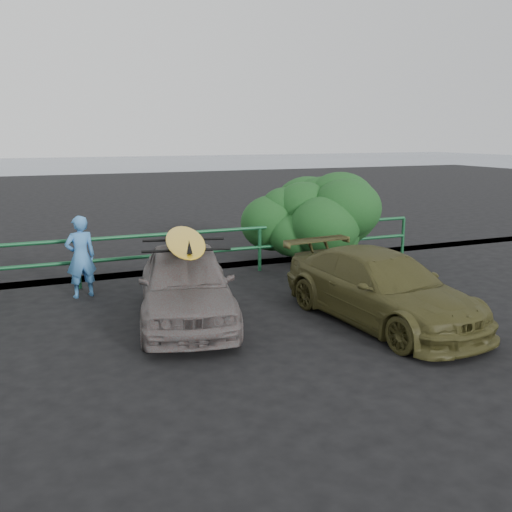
{
  "coord_description": "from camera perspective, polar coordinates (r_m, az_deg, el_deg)",
  "views": [
    {
      "loc": [
        -2.07,
        -6.76,
        3.09
      ],
      "look_at": [
        1.8,
        2.38,
        0.96
      ],
      "focal_mm": 40.0,
      "sensor_mm": 36.0,
      "label": 1
    }
  ],
  "objects": [
    {
      "name": "ground",
      "position": [
        7.71,
        -5.53,
        -11.57
      ],
      "size": [
        80.0,
        80.0,
        0.0
      ],
      "primitive_type": "plane",
      "color": "black"
    },
    {
      "name": "ocean",
      "position": [
        66.86,
        -21.41,
        8.63
      ],
      "size": [
        200.0,
        200.0,
        0.0
      ],
      "primitive_type": "plane",
      "color": "slate",
      "rests_on": "ground"
    },
    {
      "name": "guardrail",
      "position": [
        12.21,
        -12.67,
        -0.35
      ],
      "size": [
        14.0,
        0.08,
        1.04
      ],
      "primitive_type": null,
      "color": "#154C2A",
      "rests_on": "ground"
    },
    {
      "name": "shrub_right",
      "position": [
        14.31,
        6.96,
        3.42
      ],
      "size": [
        3.2,
        2.4,
        1.9
      ],
      "primitive_type": null,
      "color": "#1A471C",
      "rests_on": "ground"
    },
    {
      "name": "sedan",
      "position": [
        9.6,
        -7.01,
        -2.77
      ],
      "size": [
        2.32,
        4.01,
        1.28
      ],
      "primitive_type": "imported",
      "rotation": [
        0.0,
        0.0,
        -0.23
      ],
      "color": "#625957",
      "rests_on": "ground"
    },
    {
      "name": "olive_vehicle",
      "position": [
        9.71,
        12.42,
        -3.14
      ],
      "size": [
        2.05,
        4.19,
        1.17
      ],
      "primitive_type": "imported",
      "rotation": [
        0.0,
        0.0,
        0.1
      ],
      "color": "#423F1D",
      "rests_on": "ground"
    },
    {
      "name": "man",
      "position": [
        11.4,
        -17.13,
        -0.07
      ],
      "size": [
        0.64,
        0.48,
        1.59
      ],
      "primitive_type": "imported",
      "rotation": [
        0.0,
        0.0,
        3.32
      ],
      "color": "#417FC3",
      "rests_on": "ground"
    },
    {
      "name": "roof_rack",
      "position": [
        9.45,
        -7.11,
        1.13
      ],
      "size": [
        1.57,
        1.26,
        0.05
      ],
      "primitive_type": null,
      "rotation": [
        0.0,
        0.0,
        -0.23
      ],
      "color": "black",
      "rests_on": "sedan"
    },
    {
      "name": "surfboard",
      "position": [
        9.44,
        -7.12,
        1.53
      ],
      "size": [
        1.29,
        3.08,
        0.09
      ],
      "primitive_type": "ellipsoid",
      "rotation": [
        0.0,
        0.0,
        -0.23
      ],
      "color": "gold",
      "rests_on": "roof_rack"
    }
  ]
}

